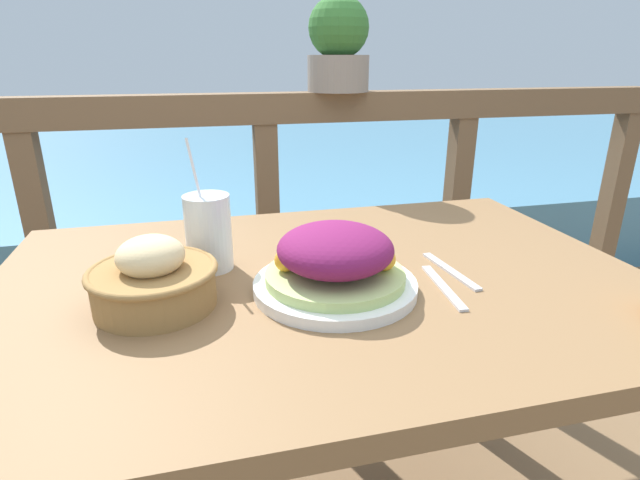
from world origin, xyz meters
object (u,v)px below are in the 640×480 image
object	(u,v)px
drink_glass	(209,232)
bread_basket	(153,279)
salad_plate	(335,264)
potted_plant	(338,45)

from	to	relation	value
drink_glass	bread_basket	bearing A→B (deg)	-124.20
salad_plate	drink_glass	xyz separation A→B (m)	(-0.21, 0.16, 0.02)
potted_plant	bread_basket	bearing A→B (deg)	-124.09
potted_plant	salad_plate	bearing A→B (deg)	-105.96
salad_plate	bread_basket	world-z (taller)	same
salad_plate	potted_plant	size ratio (longest dim) A/B	1.03
drink_glass	potted_plant	world-z (taller)	potted_plant
bread_basket	drink_glass	bearing A→B (deg)	55.80
salad_plate	potted_plant	distance (m)	0.91
bread_basket	potted_plant	bearing A→B (deg)	55.91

